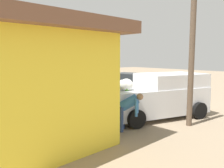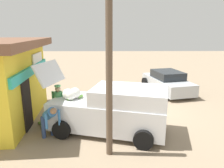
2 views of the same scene
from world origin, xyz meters
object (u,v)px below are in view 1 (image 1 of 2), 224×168
object	(u,v)px
vendor_standing	(108,98)
customer_bending	(129,107)
delivery_van	(157,95)
paint_bucket	(63,105)
parked_sedan	(130,83)
storefront_bar	(22,80)
unloaded_banana_pile	(94,120)

from	to	relation	value
vendor_standing	customer_bending	world-z (taller)	vendor_standing
delivery_van	vendor_standing	size ratio (longest dim) A/B	3.00
customer_bending	paint_bucket	distance (m)	4.37
parked_sedan	paint_bucket	world-z (taller)	parked_sedan
parked_sedan	customer_bending	distance (m)	8.33
paint_bucket	delivery_van	bearing A→B (deg)	-147.26
delivery_van	paint_bucket	size ratio (longest dim) A/B	13.34
parked_sedan	vendor_standing	bearing A→B (deg)	129.33
storefront_bar	unloaded_banana_pile	xyz separation A→B (m)	(-0.37, -2.43, -1.62)
vendor_standing	paint_bucket	world-z (taller)	vendor_standing
vendor_standing	paint_bucket	distance (m)	3.22
storefront_bar	customer_bending	xyz separation A→B (m)	(-1.65, -2.95, -0.98)
delivery_van	unloaded_banana_pile	xyz separation A→B (m)	(0.71, 2.74, -0.73)
delivery_van	unloaded_banana_pile	world-z (taller)	delivery_van
customer_bending	unloaded_banana_pile	distance (m)	1.52
vendor_standing	parked_sedan	bearing A→B (deg)	-50.67
vendor_standing	unloaded_banana_pile	bearing A→B (deg)	82.29
unloaded_banana_pile	paint_bucket	bearing A→B (deg)	-6.25
parked_sedan	vendor_standing	distance (m)	7.48
storefront_bar	customer_bending	distance (m)	3.52
vendor_standing	unloaded_banana_pile	size ratio (longest dim) A/B	2.17
delivery_van	paint_bucket	xyz separation A→B (m)	(3.74, 2.41, -0.72)
customer_bending	paint_bucket	xyz separation A→B (m)	(4.32, 0.19, -0.63)
customer_bending	unloaded_banana_pile	xyz separation A→B (m)	(1.28, 0.52, -0.65)
storefront_bar	unloaded_banana_pile	size ratio (longest dim) A/B	7.76
storefront_bar	paint_bucket	distance (m)	4.17
storefront_bar	paint_bucket	bearing A→B (deg)	-46.03
unloaded_banana_pile	parked_sedan	bearing A→B (deg)	-53.74
storefront_bar	vendor_standing	bearing A→B (deg)	-98.42
delivery_van	customer_bending	bearing A→B (deg)	104.46
unloaded_banana_pile	paint_bucket	size ratio (longest dim) A/B	2.04
storefront_bar	unloaded_banana_pile	bearing A→B (deg)	-98.59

